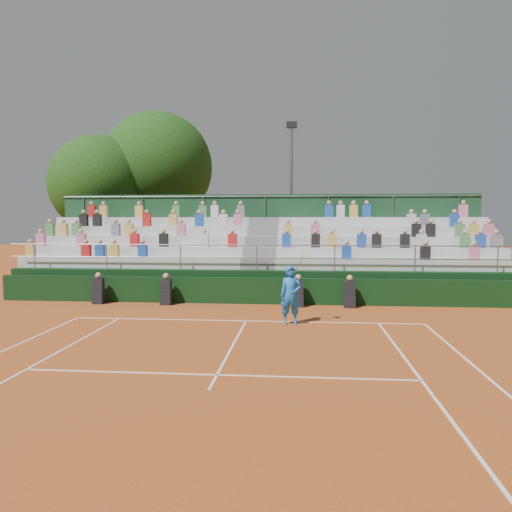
# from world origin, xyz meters

# --- Properties ---
(ground) EXTENTS (90.00, 90.00, 0.00)m
(ground) POSITION_xyz_m (0.00, 0.00, 0.00)
(ground) COLOR #AD4D1C
(ground) RESTS_ON ground
(courtside_wall) EXTENTS (20.00, 0.15, 1.00)m
(courtside_wall) POSITION_xyz_m (0.00, 3.20, 0.50)
(courtside_wall) COLOR black
(courtside_wall) RESTS_ON ground
(line_officials) EXTENTS (9.83, 0.40, 1.19)m
(line_officials) POSITION_xyz_m (-1.04, 2.75, 0.48)
(line_officials) COLOR black
(line_officials) RESTS_ON ground
(grandstand) EXTENTS (20.00, 5.20, 4.40)m
(grandstand) POSITION_xyz_m (-0.00, 6.44, 1.07)
(grandstand) COLOR black
(grandstand) RESTS_ON ground
(tennis_player) EXTENTS (0.88, 0.51, 2.22)m
(tennis_player) POSITION_xyz_m (1.41, -0.35, 0.90)
(tennis_player) COLOR blue
(tennis_player) RESTS_ON ground
(tree_west) EXTENTS (5.52, 5.52, 7.99)m
(tree_west) POSITION_xyz_m (-9.86, 12.38, 5.21)
(tree_west) COLOR #352213
(tree_west) RESTS_ON ground
(tree_east) EXTENTS (6.64, 6.64, 9.67)m
(tree_east) POSITION_xyz_m (-6.97, 14.35, 6.33)
(tree_east) COLOR #352213
(tree_east) RESTS_ON ground
(floodlight_mast) EXTENTS (0.60, 0.25, 8.67)m
(floodlight_mast) POSITION_xyz_m (1.16, 13.06, 5.02)
(floodlight_mast) COLOR gray
(floodlight_mast) RESTS_ON ground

